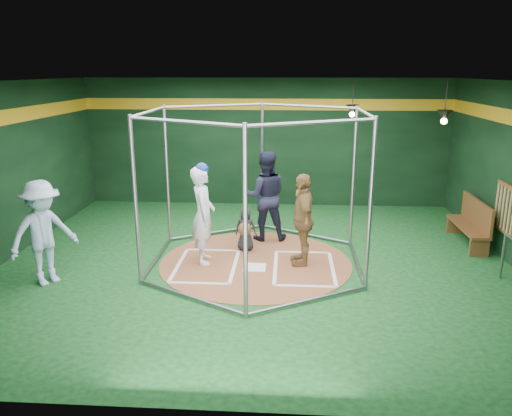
# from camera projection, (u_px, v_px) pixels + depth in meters

# --- Properties ---
(room_shell) EXTENTS (10.10, 9.10, 3.53)m
(room_shell) POSITION_uv_depth(u_px,v_px,m) (256.00, 176.00, 9.47)
(room_shell) COLOR #0D3C15
(room_shell) RESTS_ON ground
(clay_disc) EXTENTS (3.80, 3.80, 0.01)m
(clay_disc) POSITION_uv_depth(u_px,v_px,m) (256.00, 262.00, 9.93)
(clay_disc) COLOR brown
(clay_disc) RESTS_ON ground
(home_plate) EXTENTS (0.43, 0.43, 0.01)m
(home_plate) POSITION_uv_depth(u_px,v_px,m) (255.00, 267.00, 9.64)
(home_plate) COLOR white
(home_plate) RESTS_ON clay_disc
(batter_box_left) EXTENTS (1.17, 1.77, 0.01)m
(batter_box_left) POSITION_uv_depth(u_px,v_px,m) (206.00, 265.00, 9.75)
(batter_box_left) COLOR white
(batter_box_left) RESTS_ON clay_disc
(batter_box_right) EXTENTS (1.17, 1.77, 0.01)m
(batter_box_right) POSITION_uv_depth(u_px,v_px,m) (304.00, 268.00, 9.63)
(batter_box_right) COLOR white
(batter_box_right) RESTS_ON clay_disc
(batting_cage) EXTENTS (4.05, 4.67, 3.00)m
(batting_cage) POSITION_uv_depth(u_px,v_px,m) (256.00, 189.00, 9.53)
(batting_cage) COLOR gray
(batting_cage) RESTS_ON ground
(bat_rack) EXTENTS (0.07, 1.25, 0.98)m
(bat_rack) POSITION_uv_depth(u_px,v_px,m) (509.00, 211.00, 9.73)
(bat_rack) COLOR brown
(bat_rack) RESTS_ON room_shell
(pendant_lamp_near) EXTENTS (0.34, 0.34, 0.90)m
(pendant_lamp_near) POSITION_uv_depth(u_px,v_px,m) (352.00, 109.00, 12.52)
(pendant_lamp_near) COLOR black
(pendant_lamp_near) RESTS_ON room_shell
(pendant_lamp_far) EXTENTS (0.34, 0.34, 0.90)m
(pendant_lamp_far) POSITION_uv_depth(u_px,v_px,m) (444.00, 116.00, 10.87)
(pendant_lamp_far) COLOR black
(pendant_lamp_far) RESTS_ON room_shell
(batter_figure) EXTENTS (0.57, 0.77, 2.00)m
(batter_figure) POSITION_uv_depth(u_px,v_px,m) (203.00, 214.00, 9.70)
(batter_figure) COLOR white
(batter_figure) RESTS_ON clay_disc
(visitor_leopard) EXTENTS (0.55, 1.10, 1.81)m
(visitor_leopard) POSITION_uv_depth(u_px,v_px,m) (303.00, 219.00, 9.64)
(visitor_leopard) COLOR tan
(visitor_leopard) RESTS_ON clay_disc
(catcher_figure) EXTENTS (0.49, 0.56, 0.93)m
(catcher_figure) POSITION_uv_depth(u_px,v_px,m) (246.00, 229.00, 10.45)
(catcher_figure) COLOR black
(catcher_figure) RESTS_ON clay_disc
(umpire) EXTENTS (1.04, 0.85, 1.99)m
(umpire) POSITION_uv_depth(u_px,v_px,m) (265.00, 196.00, 11.04)
(umpire) COLOR black
(umpire) RESTS_ON clay_disc
(bystander_blue) EXTENTS (1.30, 1.39, 1.89)m
(bystander_blue) POSITION_uv_depth(u_px,v_px,m) (43.00, 233.00, 8.75)
(bystander_blue) COLOR #A6C0DC
(bystander_blue) RESTS_ON ground
(dugout_bench) EXTENTS (0.40, 1.73, 1.01)m
(dugout_bench) POSITION_uv_depth(u_px,v_px,m) (472.00, 222.00, 10.85)
(dugout_bench) COLOR brown
(dugout_bench) RESTS_ON ground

